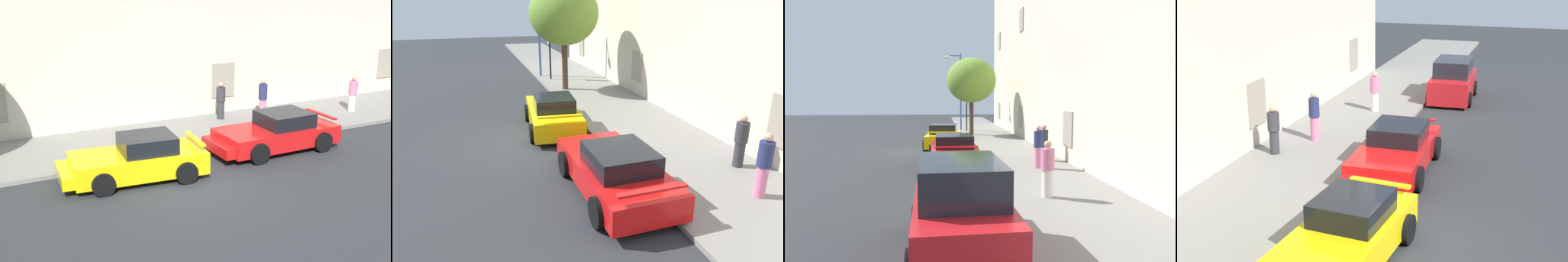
# 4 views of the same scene
# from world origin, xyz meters

# --- Properties ---
(ground_plane) EXTENTS (80.00, 80.00, 0.00)m
(ground_plane) POSITION_xyz_m (0.00, 0.00, 0.00)
(ground_plane) COLOR #2B2D30
(sidewalk) EXTENTS (60.00, 4.15, 0.14)m
(sidewalk) POSITION_xyz_m (0.00, 4.46, 0.07)
(sidewalk) COLOR gray
(sidewalk) RESTS_ON ground
(building_facade) EXTENTS (36.14, 3.56, 14.12)m
(building_facade) POSITION_xyz_m (-0.00, 8.06, 7.08)
(building_facade) COLOR beige
(building_facade) RESTS_ON ground
(sportscar_red_lead) EXTENTS (4.64, 2.33, 1.40)m
(sportscar_red_lead) POSITION_xyz_m (-1.28, 1.24, 0.62)
(sportscar_red_lead) COLOR yellow
(sportscar_red_lead) RESTS_ON ground
(sportscar_yellow_flank) EXTENTS (4.80, 2.23, 1.38)m
(sportscar_yellow_flank) POSITION_xyz_m (4.16, 1.61, 0.62)
(sportscar_yellow_flank) COLOR red
(sportscar_yellow_flank) RESTS_ON ground
(hatchback_parked) EXTENTS (3.79, 2.01, 1.83)m
(hatchback_parked) POSITION_xyz_m (13.39, 1.46, 0.84)
(hatchback_parked) COLOR red
(hatchback_parked) RESTS_ON ground
(tree_near_kerb) EXTENTS (3.63, 3.63, 5.66)m
(tree_near_kerb) POSITION_xyz_m (-7.13, 3.29, 4.15)
(tree_near_kerb) COLOR #473323
(tree_near_kerb) RESTS_ON sidewalk
(traffic_light) EXTENTS (0.44, 0.36, 3.54)m
(traffic_light) POSITION_xyz_m (-10.05, 3.04, 2.56)
(traffic_light) COLOR black
(traffic_light) RESTS_ON sidewalk
(street_lamp) EXTENTS (0.44, 1.42, 6.39)m
(street_lamp) POSITION_xyz_m (-11.24, 2.32, 4.49)
(street_lamp) COLOR #3F5999
(street_lamp) RESTS_ON sidewalk
(pedestrian_admiring) EXTENTS (0.45, 0.45, 1.71)m
(pedestrian_admiring) POSITION_xyz_m (5.88, 4.94, 1.01)
(pedestrian_admiring) COLOR pink
(pedestrian_admiring) RESTS_ON sidewalk
(pedestrian_strolling) EXTENTS (0.52, 0.52, 1.60)m
(pedestrian_strolling) POSITION_xyz_m (4.22, 5.63, 0.95)
(pedestrian_strolling) COLOR #333338
(pedestrian_strolling) RESTS_ON sidewalk
(pedestrian_bystander) EXTENTS (0.54, 0.54, 1.62)m
(pedestrian_bystander) POSITION_xyz_m (10.09, 4.09, 0.96)
(pedestrian_bystander) COLOR silver
(pedestrian_bystander) RESTS_ON sidewalk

